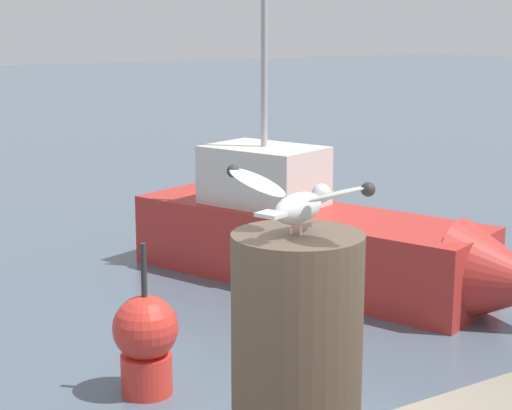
# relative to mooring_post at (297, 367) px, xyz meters

# --- Properties ---
(mooring_post) EXTENTS (0.44, 0.44, 0.91)m
(mooring_post) POSITION_rel_mooring_post_xyz_m (0.00, 0.00, 0.00)
(mooring_post) COLOR #382D23
(mooring_post) RESTS_ON harbor_quay
(seagull) EXTENTS (0.38, 0.55, 0.20)m
(seagull) POSITION_rel_mooring_post_xyz_m (0.00, 0.00, 0.57)
(seagull) COLOR tan
(seagull) RESTS_ON mooring_post
(boat_red) EXTENTS (2.97, 5.49, 3.66)m
(boat_red) POSITION_rel_mooring_post_xyz_m (4.53, 5.58, -1.43)
(boat_red) COLOR #B72D28
(boat_red) RESTS_ON ground_plane
(channel_buoy) EXTENTS (0.56, 0.56, 1.33)m
(channel_buoy) POSITION_rel_mooring_post_xyz_m (1.36, 4.09, -1.52)
(channel_buoy) COLOR red
(channel_buoy) RESTS_ON ground_plane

